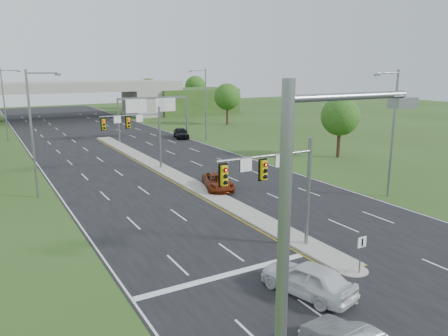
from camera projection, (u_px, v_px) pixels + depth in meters
name	position (u px, v px, depth m)	size (l,w,h in m)	color
ground	(306.00, 246.00, 27.94)	(240.00, 240.00, 0.00)	#2E4719
road	(133.00, 154.00, 57.58)	(24.00, 160.00, 0.02)	black
median	(168.00, 172.00, 47.40)	(2.00, 54.00, 0.16)	gray
median_nose	(352.00, 269.00, 24.53)	(2.00, 2.00, 0.16)	gray
lane_markings	(144.00, 163.00, 52.14)	(23.72, 160.00, 0.01)	gold
signal_mast_near	(280.00, 179.00, 25.73)	(6.62, 0.60, 7.00)	slate
signal_mast_far	(140.00, 129.00, 46.90)	(6.62, 0.60, 7.00)	slate
keep_right_sign	(361.00, 249.00, 23.77)	(0.60, 0.13, 2.20)	slate
sign_gantry	(153.00, 106.00, 68.03)	(11.58, 0.44, 6.67)	slate
overpass	(67.00, 103.00, 94.90)	(80.00, 14.00, 8.10)	gray
lightpole_l_mid	(34.00, 128.00, 37.10)	(2.85, 0.25, 11.00)	slate
lightpole_l_far	(5.00, 101.00, 66.75)	(2.85, 0.25, 11.00)	slate
lightpole_r_near	(392.00, 128.00, 37.21)	(2.85, 0.25, 11.00)	slate
lightpole_r_far	(205.00, 101.00, 66.85)	(2.85, 0.25, 11.00)	slate
tree_r_near	(340.00, 117.00, 54.32)	(4.80, 4.80, 7.60)	#382316
tree_r_mid	(227.00, 97.00, 85.81)	(5.20, 5.20, 8.12)	#382316
tree_back_c	(149.00, 89.00, 117.88)	(5.60, 5.60, 8.32)	#382316
tree_back_d	(195.00, 86.00, 124.55)	(6.00, 6.00, 8.85)	#382316
car_white	(308.00, 278.00, 21.80)	(2.00, 4.98, 1.70)	silver
car_far_a	(218.00, 182.00, 40.69)	(2.39, 5.18, 1.44)	#601E09
car_far_c	(181.00, 133.00, 70.27)	(1.96, 4.88, 1.66)	black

